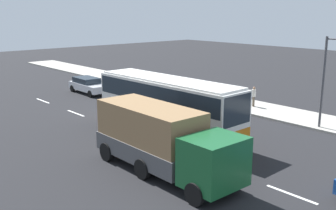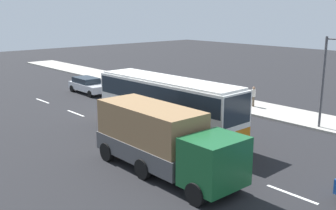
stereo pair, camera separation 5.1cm
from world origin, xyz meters
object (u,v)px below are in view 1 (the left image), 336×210
coach_bus (167,100)px  cargo_truck (162,139)px  car_silver_hatch (88,85)px  street_lamp (326,76)px  pedestrian_near_curb (254,95)px

coach_bus → cargo_truck: (4.33, -4.17, -0.52)m
cargo_truck → car_silver_hatch: 20.25m
cargo_truck → street_lamp: street_lamp is taller
cargo_truck → car_silver_hatch: size_ratio=1.76×
pedestrian_near_curb → car_silver_hatch: bearing=152.9°
cargo_truck → pedestrian_near_curb: 14.77m
coach_bus → car_silver_hatch: size_ratio=2.27×
car_silver_hatch → street_lamp: 21.29m
cargo_truck → car_silver_hatch: (-18.90, 7.20, -0.90)m
coach_bus → street_lamp: street_lamp is taller
cargo_truck → car_silver_hatch: cargo_truck is taller
pedestrian_near_curb → street_lamp: size_ratio=0.27×
pedestrian_near_curb → street_lamp: bearing=-65.6°
coach_bus → pedestrian_near_curb: bearing=92.5°
coach_bus → street_lamp: (5.89, 8.23, 1.36)m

